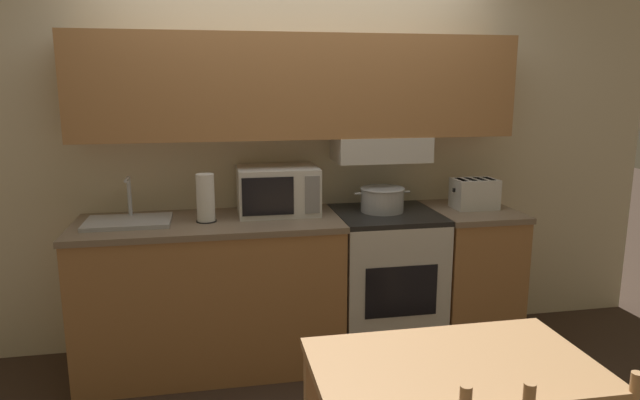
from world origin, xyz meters
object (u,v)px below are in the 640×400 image
object	(u,v)px
paper_towel_roll	(206,198)
microwave	(278,190)
dining_table	(456,394)
sink_basin	(128,221)
toaster	(474,193)
cooking_pot	(382,199)
stove_range	(385,282)

from	to	relation	value
paper_towel_roll	microwave	bearing A→B (deg)	18.35
paper_towel_roll	dining_table	bearing A→B (deg)	-60.71
microwave	sink_basin	bearing A→B (deg)	-172.61
sink_basin	toaster	bearing A→B (deg)	0.22
cooking_pot	microwave	bearing A→B (deg)	172.50
cooking_pot	toaster	world-z (taller)	toaster
dining_table	microwave	bearing A→B (deg)	104.42
cooking_pot	toaster	distance (m)	0.62
sink_basin	dining_table	xyz separation A→B (m)	(1.33, -1.61, -0.33)
cooking_pot	paper_towel_roll	distance (m)	1.10
stove_range	microwave	distance (m)	0.92
microwave	cooking_pot	bearing A→B (deg)	-7.50
microwave	sink_basin	size ratio (longest dim) A/B	1.02
toaster	dining_table	size ratio (longest dim) A/B	0.28
stove_range	sink_basin	distance (m)	1.64
paper_towel_roll	dining_table	world-z (taller)	paper_towel_roll
cooking_pot	microwave	xyz separation A→B (m)	(-0.66, 0.09, 0.06)
stove_range	dining_table	size ratio (longest dim) A/B	0.89
cooking_pot	microwave	world-z (taller)	microwave
microwave	sink_basin	xyz separation A→B (m)	(-0.89, -0.12, -0.13)
microwave	paper_towel_roll	size ratio (longest dim) A/B	1.74
toaster	dining_table	world-z (taller)	toaster
stove_range	cooking_pot	world-z (taller)	cooking_pot
paper_towel_roll	dining_table	distance (m)	1.87
paper_towel_roll	sink_basin	bearing A→B (deg)	176.02
cooking_pot	sink_basin	world-z (taller)	sink_basin
microwave	toaster	world-z (taller)	microwave
toaster	microwave	bearing A→B (deg)	175.20
microwave	paper_towel_roll	bearing A→B (deg)	-161.65
microwave	dining_table	xyz separation A→B (m)	(0.44, -1.73, -0.45)
cooking_pot	paper_towel_roll	bearing A→B (deg)	-176.88
cooking_pot	paper_towel_roll	xyz separation A→B (m)	(-1.10, -0.06, 0.06)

